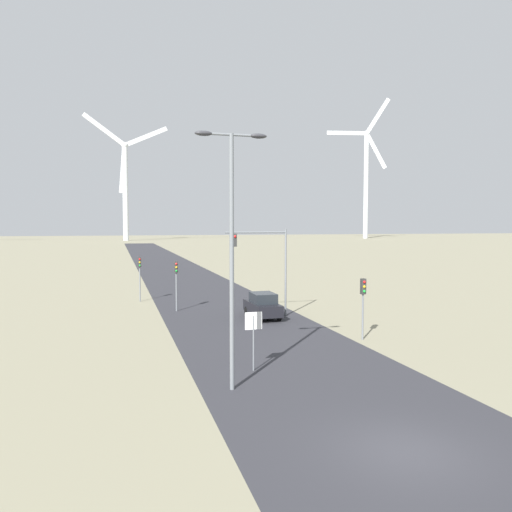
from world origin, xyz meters
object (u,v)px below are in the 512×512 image
at_px(traffic_light_post_mid_left, 140,269).
at_px(wind_turbine_center, 366,175).
at_px(stop_sign_near, 253,330).
at_px(traffic_light_post_near_right, 363,295).
at_px(traffic_light_mast_overhead, 266,254).
at_px(wind_turbine_left, 125,181).
at_px(traffic_light_post_near_left, 176,275).
at_px(streetlamp, 232,232).
at_px(car_approaching, 263,305).

xyz_separation_m(traffic_light_post_mid_left, wind_turbine_center, (114.96, 174.02, 27.70)).
xyz_separation_m(stop_sign_near, traffic_light_post_mid_left, (-3.98, 22.49, 0.94)).
relative_size(stop_sign_near, traffic_light_post_near_right, 0.76).
relative_size(stop_sign_near, wind_turbine_center, 0.04).
bearing_deg(traffic_light_post_mid_left, stop_sign_near, -79.97).
height_order(traffic_light_mast_overhead, wind_turbine_left, wind_turbine_left).
distance_m(stop_sign_near, traffic_light_mast_overhead, 13.70).
height_order(traffic_light_post_near_left, wind_turbine_center, wind_turbine_center).
distance_m(streetlamp, wind_turbine_center, 229.68).
xyz_separation_m(streetlamp, traffic_light_post_near_left, (0.02, 19.03, -3.58)).
bearing_deg(traffic_light_post_near_left, stop_sign_near, -84.85).
height_order(traffic_light_post_near_left, car_approaching, traffic_light_post_near_left).
relative_size(traffic_light_mast_overhead, car_approaching, 1.55).
bearing_deg(car_approaching, traffic_light_post_near_right, -65.27).
height_order(streetlamp, stop_sign_near, streetlamp).
bearing_deg(traffic_light_post_near_right, streetlamp, -145.15).
xyz_separation_m(car_approaching, wind_turbine_left, (-5.58, 178.83, 23.75)).
height_order(traffic_light_post_mid_left, wind_turbine_center, wind_turbine_center).
bearing_deg(traffic_light_post_mid_left, streetlamp, -84.35).
bearing_deg(traffic_light_post_near_right, car_approaching, 114.73).
bearing_deg(streetlamp, stop_sign_near, 55.93).
bearing_deg(car_approaching, wind_turbine_left, 91.79).
distance_m(traffic_light_post_near_right, wind_turbine_left, 188.35).
height_order(traffic_light_mast_overhead, car_approaching, traffic_light_mast_overhead).
bearing_deg(wind_turbine_left, stop_sign_near, -89.55).
bearing_deg(traffic_light_post_mid_left, wind_turbine_left, 89.16).
height_order(traffic_light_post_mid_left, car_approaching, traffic_light_post_mid_left).
bearing_deg(wind_turbine_center, streetlamp, -119.51).
xyz_separation_m(traffic_light_mast_overhead, car_approaching, (-0.37, -0.49, -3.62)).
bearing_deg(stop_sign_near, streetlamp, -124.07).
distance_m(stop_sign_near, traffic_light_post_near_left, 16.86).
bearing_deg(wind_turbine_center, wind_turbine_left, -177.21).
distance_m(stop_sign_near, car_approaching, 12.90).
distance_m(car_approaching, wind_turbine_left, 180.49).
relative_size(traffic_light_post_near_right, wind_turbine_left, 0.07).
relative_size(stop_sign_near, traffic_light_mast_overhead, 0.43).
distance_m(traffic_light_post_near_left, traffic_light_post_mid_left, 6.24).
height_order(streetlamp, wind_turbine_left, wind_turbine_left).
relative_size(wind_turbine_left, wind_turbine_center, 0.76).
bearing_deg(traffic_light_mast_overhead, traffic_light_post_mid_left, 130.69).
relative_size(traffic_light_mast_overhead, wind_turbine_center, 0.10).
distance_m(streetlamp, traffic_light_post_near_left, 19.36).
bearing_deg(traffic_light_post_mid_left, traffic_light_post_near_left, -66.67).
xyz_separation_m(stop_sign_near, traffic_light_post_near_right, (7.76, 4.20, 0.72)).
bearing_deg(traffic_light_mast_overhead, streetlamp, -111.78).
distance_m(traffic_light_post_near_left, wind_turbine_left, 175.63).
relative_size(streetlamp, wind_turbine_center, 0.15).
bearing_deg(traffic_light_post_near_right, stop_sign_near, -151.55).
height_order(stop_sign_near, wind_turbine_center, wind_turbine_center).
height_order(traffic_light_post_near_left, traffic_light_post_mid_left, traffic_light_post_mid_left).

